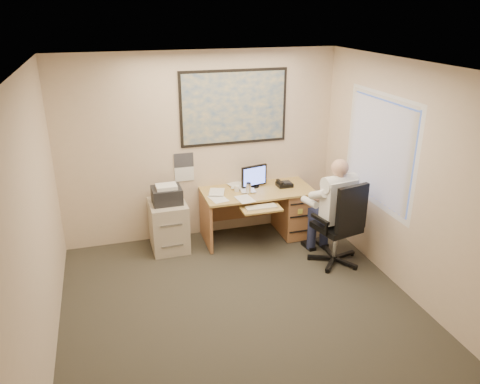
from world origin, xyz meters
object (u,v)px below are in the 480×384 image
object	(u,v)px
person	(337,212)
desk	(278,207)
filing_cabinet	(168,221)
office_chair	(336,240)

from	to	relation	value
person	desk	bearing A→B (deg)	106.08
filing_cabinet	person	xyz separation A→B (m)	(2.08, -0.99, 0.31)
desk	filing_cabinet	world-z (taller)	desk
office_chair	person	world-z (taller)	person
office_chair	person	distance (m)	0.39
filing_cabinet	office_chair	distance (m)	2.33
filing_cabinet	person	world-z (taller)	person
desk	office_chair	xyz separation A→B (m)	(0.43, -1.07, -0.09)
filing_cabinet	person	distance (m)	2.33
desk	office_chair	distance (m)	1.15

